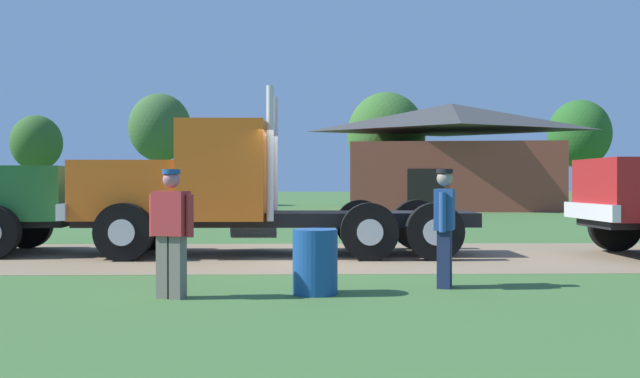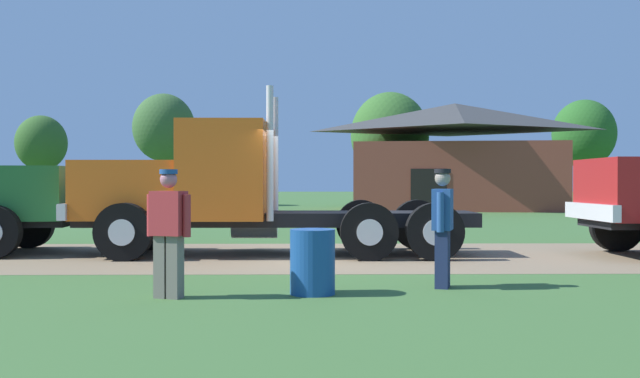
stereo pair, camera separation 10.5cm
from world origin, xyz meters
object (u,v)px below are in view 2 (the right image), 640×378
at_px(steel_barrel, 313,262).
at_px(shed_building, 455,158).
at_px(visitor_walking_mid, 169,228).
at_px(truck_foreground_white, 221,192).
at_px(visitor_by_barrel, 443,223).

relative_size(steel_barrel, shed_building, 0.07).
bearing_deg(visitor_walking_mid, shed_building, 71.09).
bearing_deg(truck_foreground_white, visitor_walking_mid, -89.84).
xyz_separation_m(visitor_by_barrel, steel_barrel, (-1.84, -0.53, -0.48)).
height_order(steel_barrel, shed_building, shed_building).
bearing_deg(shed_building, visitor_walking_mid, -108.91).
relative_size(visitor_by_barrel, shed_building, 0.14).
bearing_deg(steel_barrel, truck_foreground_white, 110.44).
relative_size(visitor_walking_mid, steel_barrel, 1.92).
relative_size(truck_foreground_white, visitor_walking_mid, 4.95).
height_order(truck_foreground_white, visitor_walking_mid, truck_foreground_white).
bearing_deg(steel_barrel, visitor_walking_mid, -170.99).
relative_size(truck_foreground_white, steel_barrel, 9.48).
relative_size(truck_foreground_white, shed_building, 0.68).
bearing_deg(truck_foreground_white, shed_building, 67.16).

